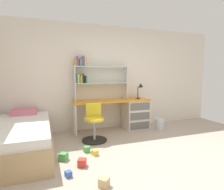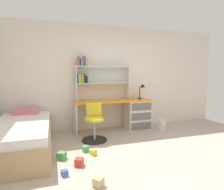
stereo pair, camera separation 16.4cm
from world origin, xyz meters
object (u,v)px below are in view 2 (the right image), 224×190
waste_bin (162,125)px  toy_block_yellow_0 (93,152)px  bookshelf_hutch (95,75)px  bed_platform (21,137)px  toy_block_blue_2 (64,173)px  toy_block_natural_4 (98,182)px  desk (131,112)px  toy_block_green_5 (62,156)px  desk_lamp (143,89)px  toy_block_green_3 (85,149)px  toy_block_red_1 (79,162)px  swivel_chair (94,126)px

waste_bin → toy_block_yellow_0: size_ratio=2.91×
bookshelf_hutch → bed_platform: size_ratio=0.65×
toy_block_yellow_0 → toy_block_blue_2: (-0.51, -0.54, -0.00)m
bed_platform → toy_block_natural_4: bearing=-53.6°
desk → toy_block_green_5: bearing=-144.4°
desk_lamp → toy_block_green_3: bearing=-147.6°
toy_block_yellow_0 → desk_lamp: bearing=38.6°
waste_bin → toy_block_blue_2: 2.82m
toy_block_red_1 → toy_block_blue_2: toy_block_red_1 is taller
desk → waste_bin: (0.66, -0.36, -0.28)m
desk_lamp → bookshelf_hutch: bearing=170.7°
bed_platform → toy_block_yellow_0: 1.32m
waste_bin → toy_block_natural_4: bearing=-138.3°
bed_platform → toy_block_blue_2: (0.68, -1.07, -0.23)m
toy_block_blue_2 → toy_block_natural_4: size_ratio=0.73×
swivel_chair → bed_platform: size_ratio=0.38×
toy_block_natural_4 → bookshelf_hutch: bearing=78.5°
swivel_chair → toy_block_blue_2: 1.45m
toy_block_yellow_0 → toy_block_green_3: size_ratio=0.90×
waste_bin → toy_block_natural_4: 2.74m
toy_block_red_1 → toy_block_green_5: (-0.24, 0.30, 0.00)m
toy_block_red_1 → toy_block_green_5: 0.39m
desk → desk_lamp: size_ratio=4.88×
toy_block_blue_2 → swivel_chair: bearing=61.2°
desk_lamp → toy_block_blue_2: size_ratio=4.69×
desk_lamp → toy_block_green_3: size_ratio=3.84×
toy_block_green_3 → toy_block_green_5: 0.46m
desk → desk_lamp: bearing=-9.2°
bed_platform → desk: bearing=16.8°
toy_block_red_1 → toy_block_natural_4: size_ratio=1.03×
desk → toy_block_red_1: desk is taller
desk → desk_lamp: desk_lamp is taller
bed_platform → toy_block_natural_4: bed_platform is taller
bookshelf_hutch → bed_platform: bearing=-150.0°
bed_platform → toy_block_natural_4: size_ratio=18.18×
toy_block_red_1 → toy_block_blue_2: 0.32m
toy_block_yellow_0 → toy_block_green_3: (-0.11, 0.18, 0.00)m
toy_block_yellow_0 → toy_block_red_1: (-0.29, -0.32, 0.01)m
bookshelf_hutch → toy_block_red_1: bookshelf_hutch is taller
bookshelf_hutch → toy_block_yellow_0: (-0.35, -1.41, -1.32)m
swivel_chair → toy_block_red_1: size_ratio=6.69×
desk_lamp → toy_block_green_5: bearing=-149.1°
desk_lamp → toy_block_red_1: (-1.82, -1.54, -0.95)m
bookshelf_hutch → desk_lamp: (1.19, -0.19, -0.36)m
waste_bin → toy_block_green_3: size_ratio=2.62×
toy_block_red_1 → toy_block_green_3: bearing=70.2°
swivel_chair → waste_bin: size_ratio=2.96×
desk → toy_block_green_5: 2.22m
desk_lamp → toy_block_natural_4: (-1.66, -2.14, -0.95)m
desk_lamp → toy_block_green_3: 2.16m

